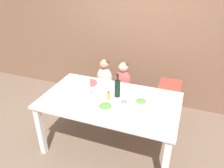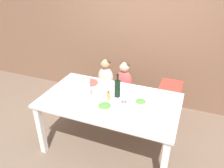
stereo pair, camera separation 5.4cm
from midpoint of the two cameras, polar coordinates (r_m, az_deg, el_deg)
ground_plane at (r=3.18m, az=0.01°, el=-15.66°), size 14.00×14.00×0.00m
wall_back at (r=3.69m, az=8.12°, el=14.68°), size 10.00×0.06×2.70m
dining_table at (r=2.75m, az=0.01°, el=-5.67°), size 1.69×0.97×0.76m
chair_far_left at (r=3.63m, az=-1.17°, el=-1.76°), size 0.36×0.44×0.46m
chair_far_center at (r=3.54m, az=3.52°, el=-2.70°), size 0.36×0.44×0.46m
chair_right_highchair at (r=3.34m, az=15.34°, el=-2.57°), size 0.31×0.37×0.70m
person_child_left at (r=3.48m, az=-1.22°, el=2.87°), size 0.26×0.16×0.49m
person_child_center at (r=3.38m, az=3.68°, el=2.02°), size 0.26×0.16×0.49m
wine_bottle at (r=2.71m, az=2.01°, el=-1.05°), size 0.07×0.07×0.31m
paper_towel_roll at (r=2.67m, az=-6.27°, el=-1.48°), size 0.11×0.11×0.25m
wine_glass_near at (r=2.54m, az=3.86°, el=-3.41°), size 0.08×0.08×0.17m
salad_bowl_large at (r=2.49m, az=-1.32°, el=-6.09°), size 0.17×0.17×0.08m
salad_bowl_small at (r=2.59m, az=8.07°, el=-4.96°), size 0.14×0.14×0.08m
dinner_plate_front_left at (r=2.75m, az=-11.74°, el=-3.96°), size 0.24×0.24×0.01m
dinner_plate_back_left at (r=3.09m, az=-5.42°, el=0.37°), size 0.24×0.24×0.01m
dinner_plate_back_right at (r=2.77m, az=12.16°, el=-3.74°), size 0.24×0.24×0.01m
condiment_bottle_hot_sauce at (r=2.67m, az=-0.38°, el=-2.98°), size 0.04×0.04×0.12m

